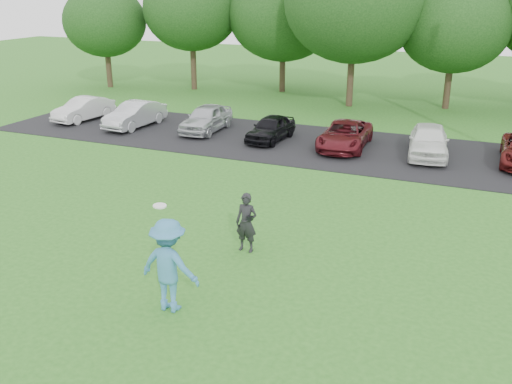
# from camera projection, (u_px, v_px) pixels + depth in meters

# --- Properties ---
(ground) EXTENTS (100.00, 100.00, 0.00)m
(ground) POSITION_uv_depth(u_px,v_px,m) (193.00, 300.00, 12.23)
(ground) COLOR #2A691E
(ground) RESTS_ON ground
(parking_lot) EXTENTS (32.00, 6.50, 0.03)m
(parking_lot) POSITION_uv_depth(u_px,v_px,m) (345.00, 148.00, 23.48)
(parking_lot) COLOR black
(parking_lot) RESTS_ON ground
(frisbee_player) EXTENTS (1.30, 0.76, 2.28)m
(frisbee_player) POSITION_uv_depth(u_px,v_px,m) (169.00, 265.00, 11.59)
(frisbee_player) COLOR teal
(frisbee_player) RESTS_ON ground
(camera_bystander) EXTENTS (0.56, 0.41, 1.54)m
(camera_bystander) POSITION_uv_depth(u_px,v_px,m) (246.00, 223.00, 14.26)
(camera_bystander) COLOR black
(camera_bystander) RESTS_ON ground
(parked_cars) EXTENTS (28.37, 4.70, 1.24)m
(parked_cars) POSITION_uv_depth(u_px,v_px,m) (389.00, 138.00, 22.68)
(parked_cars) COLOR silver
(parked_cars) RESTS_ON parking_lot
(tree_row) EXTENTS (42.39, 9.85, 8.64)m
(tree_row) POSITION_uv_depth(u_px,v_px,m) (426.00, 14.00, 29.69)
(tree_row) COLOR #38281C
(tree_row) RESTS_ON ground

